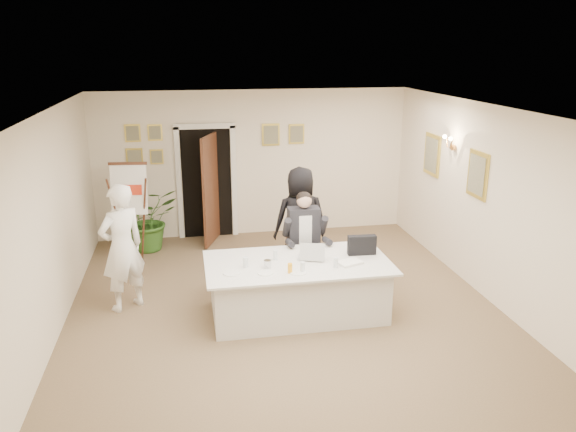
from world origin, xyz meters
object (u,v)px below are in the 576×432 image
(paper_stack, at_px, (350,263))
(laptop, at_px, (310,249))
(standing_man, at_px, (122,248))
(flip_chart, at_px, (132,217))
(oj_glass, at_px, (290,268))
(potted_palm, at_px, (148,219))
(laptop_bag, at_px, (362,245))
(steel_jug, at_px, (267,264))
(standing_woman, at_px, (300,221))
(seated_man, at_px, (304,239))
(conference_table, at_px, (298,288))

(paper_stack, bearing_deg, laptop, 148.97)
(paper_stack, bearing_deg, standing_man, 164.87)
(flip_chart, relative_size, oj_glass, 13.10)
(flip_chart, bearing_deg, paper_stack, -41.55)
(flip_chart, distance_m, potted_palm, 0.60)
(laptop_bag, height_order, steel_jug, laptop_bag)
(oj_glass, bearing_deg, standing_woman, 74.35)
(flip_chart, distance_m, laptop, 3.52)
(seated_man, xyz_separation_m, steel_jug, (-0.73, -1.07, 0.07))
(standing_man, height_order, oj_glass, standing_man)
(conference_table, xyz_separation_m, standing_woman, (0.35, 1.50, 0.48))
(seated_man, distance_m, paper_stack, 1.18)
(standing_woman, relative_size, laptop, 4.90)
(conference_table, xyz_separation_m, paper_stack, (0.67, -0.19, 0.40))
(standing_man, relative_size, steel_jug, 16.52)
(potted_palm, bearing_deg, laptop, -51.28)
(standing_woman, bearing_deg, flip_chart, -20.88)
(flip_chart, bearing_deg, standing_man, -89.47)
(standing_woman, height_order, laptop_bag, standing_woman)
(seated_man, xyz_separation_m, flip_chart, (-2.66, 1.58, 0.03))
(flip_chart, distance_m, standing_man, 1.88)
(conference_table, relative_size, seated_man, 1.66)
(oj_glass, bearing_deg, paper_stack, 11.21)
(conference_table, height_order, standing_man, standing_man)
(paper_stack, bearing_deg, oj_glass, -168.79)
(standing_man, relative_size, standing_woman, 1.04)
(oj_glass, xyz_separation_m, steel_jug, (-0.26, 0.22, -0.01))
(potted_palm, bearing_deg, standing_man, -94.76)
(laptop, relative_size, paper_stack, 1.13)
(laptop, bearing_deg, paper_stack, -12.82)
(steel_jug, bearing_deg, laptop, 20.84)
(standing_man, height_order, laptop, standing_man)
(paper_stack, height_order, steel_jug, steel_jug)
(conference_table, distance_m, laptop_bag, 1.08)
(flip_chart, relative_size, potted_palm, 1.50)
(standing_woman, bearing_deg, standing_man, 17.38)
(standing_woman, relative_size, paper_stack, 5.55)
(conference_table, xyz_separation_m, potted_palm, (-2.15, 3.03, 0.18))
(conference_table, distance_m, flip_chart, 3.47)
(standing_man, distance_m, steel_jug, 2.07)
(conference_table, distance_m, standing_woman, 1.61)
(flip_chart, height_order, oj_glass, flip_chart)
(standing_man, bearing_deg, oj_glass, 119.87)
(potted_palm, xyz_separation_m, laptop_bag, (3.09, -2.91, 0.34))
(flip_chart, bearing_deg, seated_man, -30.69)
(seated_man, distance_m, laptop, 0.85)
(flip_chart, relative_size, steel_jug, 15.48)
(conference_table, xyz_separation_m, seated_man, (0.29, 0.93, 0.36))
(conference_table, bearing_deg, standing_man, 165.06)
(standing_man, distance_m, standing_woman, 2.84)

